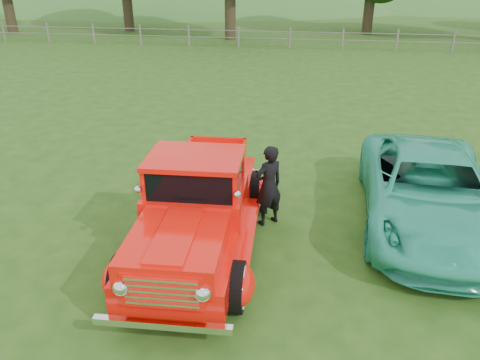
# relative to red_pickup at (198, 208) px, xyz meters

# --- Properties ---
(ground) EXTENTS (140.00, 140.00, 0.00)m
(ground) POSITION_rel_red_pickup_xyz_m (0.39, -0.77, -0.80)
(ground) COLOR #234813
(ground) RESTS_ON ground
(distant_hills) EXTENTS (116.00, 60.00, 18.00)m
(distant_hills) POSITION_rel_red_pickup_xyz_m (-3.69, 58.70, -5.34)
(distant_hills) COLOR #2F6525
(distant_hills) RESTS_ON ground
(fence_line) EXTENTS (48.00, 0.12, 1.20)m
(fence_line) POSITION_rel_red_pickup_xyz_m (0.39, 21.23, -0.19)
(fence_line) COLOR #676057
(fence_line) RESTS_ON ground
(red_pickup) EXTENTS (2.37, 5.05, 1.78)m
(red_pickup) POSITION_rel_red_pickup_xyz_m (0.00, 0.00, 0.00)
(red_pickup) COLOR black
(red_pickup) RESTS_ON ground
(teal_sedan) EXTENTS (2.60, 5.19, 1.41)m
(teal_sedan) POSITION_rel_red_pickup_xyz_m (4.08, 1.48, -0.09)
(teal_sedan) COLOR #2CB28E
(teal_sedan) RESTS_ON ground
(man) EXTENTS (0.69, 0.66, 1.59)m
(man) POSITION_rel_red_pickup_xyz_m (1.11, 1.05, -0.00)
(man) COLOR black
(man) RESTS_ON ground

